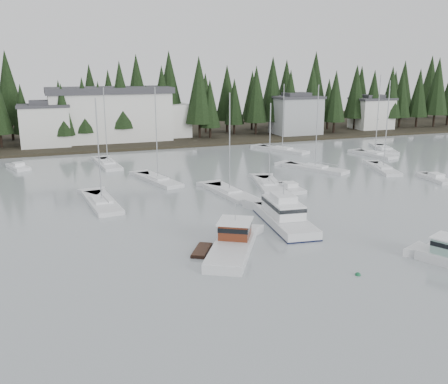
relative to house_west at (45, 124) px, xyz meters
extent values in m
plane|color=gray|center=(18.00, -79.00, -4.65)|extent=(260.00, 260.00, 0.00)
cube|color=black|center=(18.00, 18.00, -4.65)|extent=(240.00, 54.00, 1.00)
cube|color=silver|center=(0.00, 0.00, -0.40)|extent=(9.00, 7.00, 7.50)
cube|color=#38383D|center=(0.00, 0.00, 3.60)|extent=(9.54, 7.42, 0.50)
cube|color=#38383D|center=(0.00, 0.00, 4.20)|extent=(4.95, 3.85, 0.80)
cube|color=#999EA0|center=(54.00, -1.00, -0.15)|extent=(10.00, 8.00, 8.00)
cube|color=#38383D|center=(54.00, -1.00, 4.10)|extent=(10.60, 8.48, 0.50)
cube|color=#38383D|center=(54.00, -1.00, 4.70)|extent=(5.50, 4.40, 0.80)
cube|color=silver|center=(76.00, 1.00, -0.65)|extent=(9.00, 7.00, 7.00)
cube|color=#38383D|center=(76.00, 1.00, 3.10)|extent=(9.54, 7.42, 0.50)
cube|color=#38383D|center=(76.00, 1.00, 3.70)|extent=(4.95, 3.85, 0.80)
cube|color=silver|center=(13.00, 3.00, 0.85)|extent=(24.00, 10.00, 10.00)
cube|color=#38383D|center=(13.00, 3.00, 6.15)|extent=(25.00, 11.00, 1.20)
cube|color=silver|center=(25.00, 5.00, -0.65)|extent=(10.00, 8.00, 7.00)
cube|color=silver|center=(14.00, -64.66, -4.55)|extent=(7.56, 9.83, 1.38)
cube|color=silver|center=(14.00, -64.66, -3.81)|extent=(7.41, 9.63, 0.13)
cube|color=#4C1B0F|center=(14.96, -63.02, -3.07)|extent=(3.69, 3.78, 1.48)
cube|color=white|center=(14.96, -63.02, -2.27)|extent=(4.16, 4.27, 0.13)
cube|color=black|center=(14.96, -63.02, -2.77)|extent=(3.77, 3.86, 0.42)
cylinder|color=#A5A8AD|center=(14.96, -63.02, -1.37)|extent=(0.08, 0.08, 1.69)
cube|color=black|center=(11.72, -63.33, -4.71)|extent=(2.81, 3.57, 0.58)
cube|color=silver|center=(22.00, -58.95, -4.50)|extent=(4.68, 11.36, 1.61)
cube|color=black|center=(22.00, -58.95, -4.62)|extent=(4.72, 11.42, 0.22)
cube|color=white|center=(22.06, -58.40, -2.95)|extent=(3.45, 6.03, 1.46)
cube|color=black|center=(22.06, -58.40, -2.60)|extent=(3.53, 6.09, 0.40)
cube|color=white|center=(22.06, -58.40, -1.89)|extent=(2.37, 3.09, 0.65)
cylinder|color=#A5A8AD|center=(22.06, -58.40, -1.09)|extent=(0.10, 0.10, 1.10)
cube|color=silver|center=(14.11, -35.48, -4.68)|extent=(5.13, 10.59, 1.05)
cube|color=white|center=(14.11, -35.48, -4.03)|extent=(2.67, 3.84, 0.30)
cylinder|color=#A5A8AD|center=(14.11, -35.48, 2.09)|extent=(0.14, 0.14, 12.49)
cube|color=silver|center=(27.48, -43.46, -4.68)|extent=(5.13, 10.02, 1.05)
cube|color=white|center=(27.48, -43.46, -4.03)|extent=(2.76, 3.66, 0.30)
cylinder|color=#A5A8AD|center=(27.48, -43.46, 1.14)|extent=(0.14, 0.14, 10.60)
cube|color=silver|center=(38.89, -35.97, -4.68)|extent=(7.33, 10.69, 1.05)
cube|color=white|center=(38.89, -35.97, -4.03)|extent=(3.36, 4.09, 0.30)
cylinder|color=#A5A8AD|center=(38.89, -35.97, 2.08)|extent=(0.14, 0.14, 12.46)
cube|color=silver|center=(9.01, -21.41, -4.68)|extent=(3.52, 10.59, 1.05)
cube|color=white|center=(9.01, -21.41, -4.03)|extent=(2.18, 3.67, 0.30)
cylinder|color=#A5A8AD|center=(9.01, -21.41, 1.83)|extent=(0.14, 0.14, 11.96)
cube|color=silver|center=(5.31, -44.79, -4.68)|extent=(3.77, 10.89, 1.05)
cube|color=white|center=(5.31, -44.79, -4.03)|extent=(2.32, 3.79, 0.30)
cylinder|color=#A5A8AD|center=(5.31, -44.79, 1.76)|extent=(0.14, 0.14, 11.83)
cube|color=silver|center=(48.62, -39.98, -4.68)|extent=(5.31, 9.88, 1.05)
cube|color=white|center=(48.62, -39.98, -4.03)|extent=(2.67, 3.64, 0.30)
cylinder|color=#A5A8AD|center=(48.62, -39.98, 1.79)|extent=(0.14, 0.14, 11.89)
cube|color=silver|center=(55.24, -28.92, -4.68)|extent=(4.26, 8.75, 1.05)
cube|color=white|center=(55.24, -28.92, -4.03)|extent=(2.40, 3.16, 0.30)
cylinder|color=#A5A8AD|center=(55.24, -28.92, 2.69)|extent=(0.14, 0.14, 13.69)
cube|color=silver|center=(41.90, -18.61, -4.68)|extent=(7.01, 11.01, 1.05)
cube|color=white|center=(41.90, -18.61, -4.03)|extent=(3.23, 4.14, 0.30)
cylinder|color=#A5A8AD|center=(41.90, -18.61, 1.83)|extent=(0.14, 0.14, 11.96)
cube|color=silver|center=(60.42, -24.96, -4.68)|extent=(6.60, 10.41, 1.05)
cube|color=white|center=(60.42, -24.96, -4.03)|extent=(3.18, 3.94, 0.30)
cylinder|color=#A5A8AD|center=(60.42, -24.96, 2.14)|extent=(0.14, 0.14, 12.58)
cube|color=silver|center=(21.07, -45.43, -4.68)|extent=(4.15, 9.98, 1.05)
cube|color=white|center=(21.07, -45.43, -4.03)|extent=(2.46, 3.53, 0.30)
cylinder|color=#A5A8AD|center=(21.07, -45.43, 1.91)|extent=(0.14, 0.14, 12.13)
cube|color=silver|center=(29.28, -46.17, -4.60)|extent=(2.42, 5.43, 0.90)
cube|color=white|center=(29.28, -46.17, -3.90)|extent=(1.56, 1.77, 0.55)
cube|color=silver|center=(51.32, -48.22, -4.60)|extent=(2.95, 6.17, 0.90)
cube|color=white|center=(51.32, -48.22, -3.90)|extent=(1.73, 2.08, 0.55)
cube|color=silver|center=(-4.51, -19.33, -4.60)|extent=(3.82, 5.68, 0.90)
cube|color=white|center=(-4.51, -19.33, -3.90)|extent=(1.97, 2.08, 0.55)
sphere|color=#145933|center=(21.64, -72.28, -4.65)|extent=(0.45, 0.45, 0.45)
sphere|color=black|center=(30.03, -71.62, -4.65)|extent=(0.38, 0.38, 0.38)
camera|label=1|loc=(-0.56, -102.53, 11.31)|focal=40.00mm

